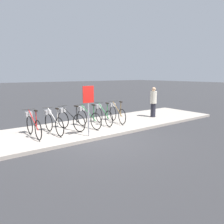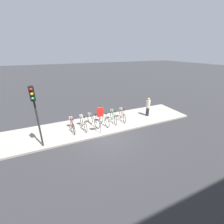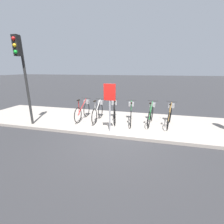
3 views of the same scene
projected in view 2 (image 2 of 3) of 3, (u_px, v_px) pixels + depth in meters
name	position (u px, v px, depth m)	size (l,w,h in m)	color
ground_plane	(107.00, 136.00, 10.00)	(120.00, 120.00, 0.00)	#2D2D30
sidewalk	(99.00, 125.00, 11.33)	(14.86, 3.21, 0.12)	#9E9389
parked_bicycle_0	(72.00, 124.00, 10.31)	(0.46, 1.69, 1.03)	black
parked_bicycle_1	(83.00, 122.00, 10.59)	(0.46, 1.69, 1.03)	black
parked_bicycle_2	(93.00, 120.00, 10.99)	(0.58, 1.64, 1.03)	black
parked_bicycle_3	(103.00, 118.00, 11.19)	(0.46, 1.68, 1.03)	black
parked_bicycle_4	(113.00, 116.00, 11.61)	(0.46, 1.68, 1.03)	black
parked_bicycle_5	(122.00, 114.00, 11.91)	(0.52, 1.66, 1.03)	black
pedestrian	(148.00, 107.00, 12.48)	(0.34, 0.34, 1.58)	#23232D
traffic_light	(34.00, 105.00, 7.70)	(0.24, 0.40, 3.57)	#2D2D2D
sign_post	(100.00, 116.00, 9.59)	(0.44, 0.07, 1.84)	#99999E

